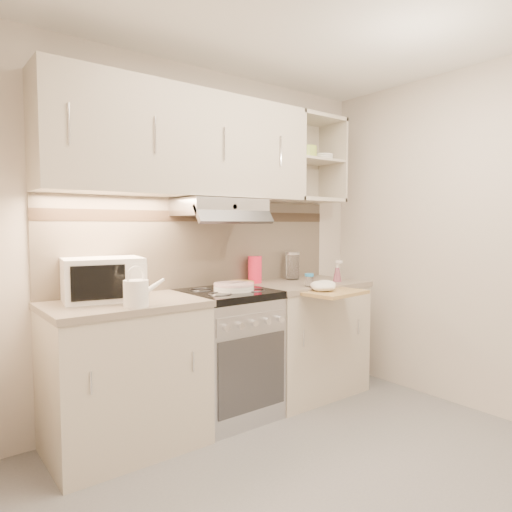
{
  "coord_description": "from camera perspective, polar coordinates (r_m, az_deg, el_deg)",
  "views": [
    {
      "loc": [
        -1.78,
        -1.53,
        1.36
      ],
      "look_at": [
        0.14,
        0.95,
        1.14
      ],
      "focal_mm": 32.0,
      "sensor_mm": 36.0,
      "label": 1
    }
  ],
  "objects": [
    {
      "name": "glass_jar",
      "position": [
        3.82,
        4.56,
        -1.21
      ],
      "size": [
        0.12,
        0.12,
        0.23
      ],
      "rotation": [
        0.0,
        0.0,
        0.19
      ],
      "color": "white",
      "rests_on": "worktop_right"
    },
    {
      "name": "spice_jar",
      "position": [
        3.4,
        6.67,
        -2.99
      ],
      "size": [
        0.07,
        0.07,
        0.1
      ],
      "rotation": [
        0.0,
        0.0,
        0.24
      ],
      "color": "white",
      "rests_on": "worktop_right"
    },
    {
      "name": "base_cabinet_right",
      "position": [
        3.76,
        6.07,
        -10.36
      ],
      "size": [
        0.9,
        0.6,
        0.86
      ],
      "primitive_type": "cube",
      "color": "beige",
      "rests_on": "ground"
    },
    {
      "name": "room_shell",
      "position": [
        2.61,
        5.53,
        9.79
      ],
      "size": [
        3.04,
        2.84,
        2.52
      ],
      "color": "beige",
      "rests_on": "ground"
    },
    {
      "name": "cutting_board",
      "position": [
        3.35,
        9.11,
        -4.47
      ],
      "size": [
        0.48,
        0.44,
        0.02
      ],
      "primitive_type": "cube",
      "rotation": [
        0.0,
        0.0,
        0.1
      ],
      "color": "tan",
      "rests_on": "base_cabinet_right"
    },
    {
      "name": "watering_can",
      "position": [
        2.65,
        -14.61,
        -4.37
      ],
      "size": [
        0.27,
        0.14,
        0.23
      ],
      "rotation": [
        0.0,
        0.0,
        0.21
      ],
      "color": "white",
      "rests_on": "worktop_left"
    },
    {
      "name": "pink_pitcher",
      "position": [
        3.59,
        -0.12,
        -1.68
      ],
      "size": [
        0.11,
        0.11,
        0.21
      ],
      "rotation": [
        0.0,
        0.0,
        0.15
      ],
      "color": "#FF2248",
      "rests_on": "worktop_right"
    },
    {
      "name": "worktop_right",
      "position": [
        3.68,
        6.12,
        -3.55
      ],
      "size": [
        0.92,
        0.62,
        0.04
      ],
      "primitive_type": "cube",
      "color": "gray",
      "rests_on": "base_cabinet_right"
    },
    {
      "name": "dish_towel",
      "position": [
        3.3,
        8.74,
        -3.7
      ],
      "size": [
        0.33,
        0.3,
        0.08
      ],
      "primitive_type": null,
      "rotation": [
        0.0,
        0.0,
        0.24
      ],
      "color": "white",
      "rests_on": "cutting_board"
    },
    {
      "name": "ground",
      "position": [
        2.71,
        11.15,
        -26.24
      ],
      "size": [
        3.0,
        3.0,
        0.0
      ],
      "primitive_type": "plane",
      "color": "gray",
      "rests_on": "ground"
    },
    {
      "name": "plate_stack",
      "position": [
        3.18,
        -2.79,
        -3.87
      ],
      "size": [
        0.28,
        0.28,
        0.06
      ],
      "rotation": [
        0.0,
        0.0,
        -0.29
      ],
      "color": "white",
      "rests_on": "electric_range"
    },
    {
      "name": "electric_range",
      "position": [
        3.3,
        -3.59,
        -12.03
      ],
      "size": [
        0.6,
        0.6,
        0.9
      ],
      "color": "#B7B7BC",
      "rests_on": "ground"
    },
    {
      "name": "base_cabinet_left",
      "position": [
        2.97,
        -16.04,
        -14.43
      ],
      "size": [
        0.9,
        0.6,
        0.86
      ],
      "primitive_type": "cube",
      "color": "beige",
      "rests_on": "ground"
    },
    {
      "name": "bread_loaf",
      "position": [
        3.31,
        -1.94,
        -3.6
      ],
      "size": [
        0.2,
        0.2,
        0.05
      ],
      "primitive_type": "cylinder",
      "color": "#A48439",
      "rests_on": "electric_range"
    },
    {
      "name": "worktop_left",
      "position": [
        2.86,
        -16.22,
        -5.85
      ],
      "size": [
        0.92,
        0.62,
        0.04
      ],
      "primitive_type": "cube",
      "color": "gray",
      "rests_on": "base_cabinet_left"
    },
    {
      "name": "spray_bottle",
      "position": [
        3.72,
        10.13,
        -2.08
      ],
      "size": [
        0.07,
        0.07,
        0.18
      ],
      "rotation": [
        0.0,
        0.0,
        0.09
      ],
      "color": "pink",
      "rests_on": "worktop_right"
    },
    {
      "name": "microwave",
      "position": [
        2.92,
        -18.6,
        -2.74
      ],
      "size": [
        0.51,
        0.41,
        0.26
      ],
      "rotation": [
        0.0,
        0.0,
        -0.17
      ],
      "color": "white",
      "rests_on": "worktop_left"
    }
  ]
}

